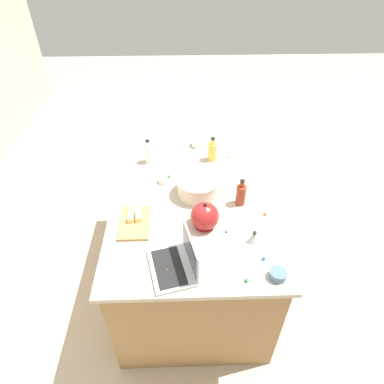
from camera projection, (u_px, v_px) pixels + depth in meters
ground_plane at (192, 275)px, 2.88m from camera, size 12.00×12.00×0.00m
island_counter at (192, 241)px, 2.60m from camera, size 1.58×1.11×0.90m
laptop at (177, 262)px, 1.82m from camera, size 0.35×0.30×0.22m
mixing_bowl_large at (198, 186)px, 2.30m from camera, size 0.29×0.29×0.13m
bottle_oil at (212, 151)px, 2.62m from camera, size 0.07×0.07×0.20m
bottle_soy at (241, 194)px, 2.21m from camera, size 0.07×0.07×0.20m
bottle_vinegar at (149, 153)px, 2.60m from camera, size 0.07×0.07×0.20m
kettle at (205, 216)px, 2.05m from camera, size 0.21×0.18×0.20m
cutting_board at (135, 223)px, 2.10m from camera, size 0.30×0.19×0.02m
butter_stick_left at (138, 215)px, 2.12m from camera, size 0.11×0.05×0.04m
butter_stick_right at (131, 215)px, 2.12m from camera, size 0.11×0.04×0.04m
ramekin_small at (163, 180)px, 2.43m from camera, size 0.07×0.07×0.04m
ramekin_medium at (278, 274)px, 1.78m from camera, size 0.09×0.09×0.05m
ramekin_wide at (198, 143)px, 2.81m from camera, size 0.11×0.11×0.05m
kitchen_timer at (254, 237)px, 1.97m from camera, size 0.07×0.07×0.08m
candy_0 at (186, 184)px, 2.41m from camera, size 0.01×0.01×0.01m
candy_1 at (265, 214)px, 2.17m from camera, size 0.02×0.02×0.02m
candy_2 at (226, 231)px, 2.05m from camera, size 0.02×0.02×0.02m
candy_3 at (169, 176)px, 2.48m from camera, size 0.02×0.02×0.02m
candy_4 at (167, 271)px, 1.82m from camera, size 0.02×0.02×0.02m
candy_5 at (264, 258)px, 1.88m from camera, size 0.02×0.02×0.02m
candy_6 at (229, 157)px, 2.69m from camera, size 0.02×0.02×0.02m
candy_7 at (246, 280)px, 1.77m from camera, size 0.02×0.02×0.02m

